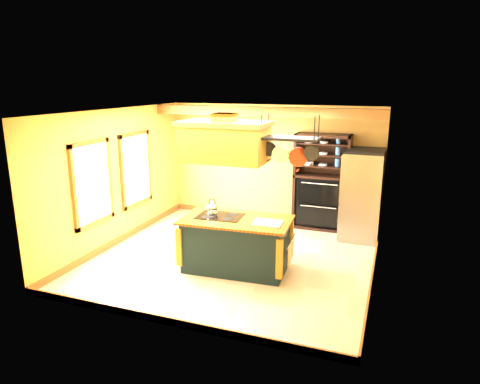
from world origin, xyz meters
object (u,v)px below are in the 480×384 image
Objects in this scene: pot_rack at (290,144)px; refrigerator at (361,197)px; kitchen_island at (236,244)px; range_hood at (225,141)px; hutch at (321,192)px.

refrigerator is (0.97, 2.37, -1.36)m from pot_rack.
pot_rack reaches higher than kitchen_island.
pot_rack is at bearing -112.32° from refrigerator.
hutch is at bearing 66.54° from range_hood.
range_hood is 3.43m from refrigerator.
kitchen_island is 2.00m from pot_rack.
range_hood is 0.70× the size of hutch.
range_hood is at bearing 176.76° from kitchen_island.
refrigerator is (2.08, 2.37, -1.36)m from range_hood.
pot_rack is 0.53× the size of refrigerator.
range_hood is 0.81× the size of refrigerator.
hutch is at bearing 157.27° from refrigerator.
pot_rack is 2.90m from refrigerator.
range_hood is at bearing -113.46° from hutch.
kitchen_island is at bearing -109.89° from hutch.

